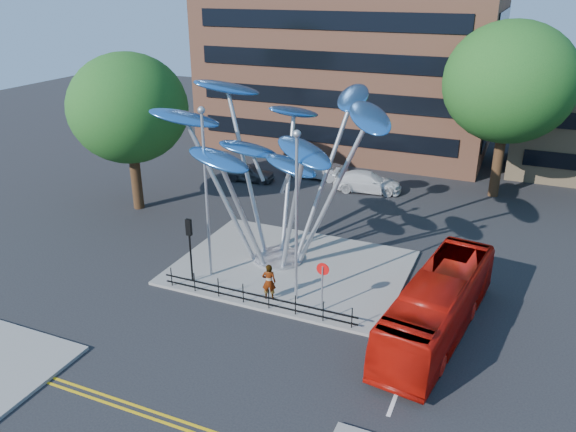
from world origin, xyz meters
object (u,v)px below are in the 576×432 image
at_px(leaf_sculpture, 278,139).
at_px(parked_car_right, 367,182).
at_px(tree_left, 128,109).
at_px(pedestrian, 269,282).
at_px(tree_right, 510,83).
at_px(red_bus, 438,305).
at_px(parked_car_mid, 316,168).
at_px(traffic_light_island, 189,237).
at_px(street_lamp_left, 206,180).
at_px(street_lamp_right, 296,203).
at_px(no_entry_sign_island, 322,279).
at_px(parked_car_left, 250,173).

distance_m(leaf_sculpture, parked_car_right, 14.12).
bearing_deg(tree_left, pedestrian, -29.40).
bearing_deg(tree_right, red_bus, -92.64).
distance_m(leaf_sculpture, parked_car_mid, 15.57).
relative_size(tree_right, traffic_light_island, 3.54).
distance_m(red_bus, parked_car_mid, 21.55).
height_order(street_lamp_left, street_lamp_right, street_lamp_left).
height_order(street_lamp_left, parked_car_mid, street_lamp_left).
distance_m(street_lamp_right, traffic_light_island, 6.05).
height_order(tree_left, street_lamp_right, tree_left).
relative_size(leaf_sculpture, red_bus, 1.26).
bearing_deg(street_lamp_right, red_bus, -0.34).
distance_m(no_entry_sign_island, parked_car_left, 19.39).
relative_size(tree_left, parked_car_mid, 2.09).
xyz_separation_m(no_entry_sign_island, parked_car_right, (-2.61, 16.80, -1.09)).
distance_m(no_entry_sign_island, parked_car_right, 17.03).
bearing_deg(street_lamp_left, parked_car_right, 76.17).
height_order(leaf_sculpture, street_lamp_left, leaf_sculpture).
xyz_separation_m(pedestrian, parked_car_mid, (-4.42, 18.20, -0.25)).
xyz_separation_m(tree_left, parked_car_mid, (8.89, 10.70, -5.98)).
xyz_separation_m(tree_left, parked_car_left, (4.39, 8.00, -6.14)).
xyz_separation_m(tree_left, street_lamp_left, (9.50, -6.50, -1.44)).
relative_size(tree_left, parked_car_right, 2.07).
distance_m(leaf_sculpture, red_bus, 11.32).
bearing_deg(parked_car_mid, no_entry_sign_island, -156.93).
height_order(pedestrian, parked_car_left, pedestrian).
distance_m(pedestrian, parked_car_right, 16.82).
distance_m(tree_right, no_entry_sign_island, 21.31).
height_order(traffic_light_island, no_entry_sign_island, traffic_light_island).
distance_m(red_bus, parked_car_left, 22.51).
height_order(leaf_sculpture, traffic_light_island, leaf_sculpture).
relative_size(tree_left, traffic_light_island, 3.01).
xyz_separation_m(traffic_light_island, red_bus, (12.12, 0.46, -1.21)).
xyz_separation_m(traffic_light_island, parked_car_mid, (-0.11, 18.20, -1.80)).
relative_size(tree_left, street_lamp_right, 1.24).
height_order(street_lamp_left, red_bus, street_lamp_left).
bearing_deg(street_lamp_left, tree_right, 55.95).
bearing_deg(leaf_sculpture, no_entry_sign_island, -45.67).
height_order(leaf_sculpture, parked_car_left, leaf_sculpture).
distance_m(parked_car_left, parked_car_mid, 5.25).
bearing_deg(parked_car_right, parked_car_left, 89.13).
bearing_deg(parked_car_mid, pedestrian, -164.63).
bearing_deg(traffic_light_island, no_entry_sign_island, 0.13).
bearing_deg(leaf_sculpture, parked_car_mid, 102.23).
bearing_deg(street_lamp_right, traffic_light_island, -174.81).
distance_m(traffic_light_island, parked_car_mid, 18.29).
xyz_separation_m(no_entry_sign_island, parked_car_mid, (-7.11, 18.18, -1.00)).
distance_m(tree_left, parked_car_right, 17.41).
relative_size(street_lamp_left, pedestrian, 4.80).
xyz_separation_m(leaf_sculpture, parked_car_right, (1.46, 12.63, -6.15)).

